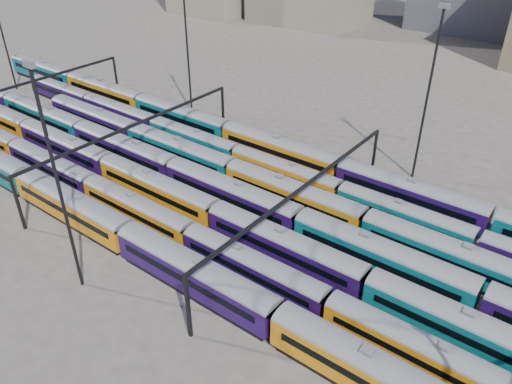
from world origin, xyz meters
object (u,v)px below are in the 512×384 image
Objects in this scene: rake_0 at (194,271)px; rake_2 at (108,164)px; mast_2 at (56,177)px; rake_1 at (253,265)px.

rake_0 reaches higher than rake_2.
mast_2 reaches higher than rake_2.
rake_2 is 26.08m from mast_2.
mast_2 is (-10.99, -7.00, 11.12)m from rake_0.
rake_2 is (-31.45, 5.00, 0.29)m from rake_1.
mast_2 reaches higher than rake_0.
rake_1 is at bearing 38.40° from mast_2.
rake_0 is at bearing 32.49° from mast_2.
rake_0 is 29.07m from rake_2.
rake_2 is at bearing 159.88° from rake_0.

